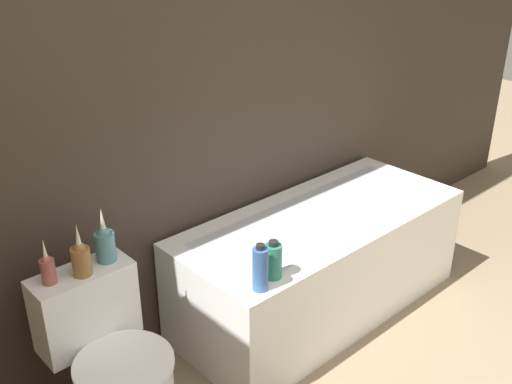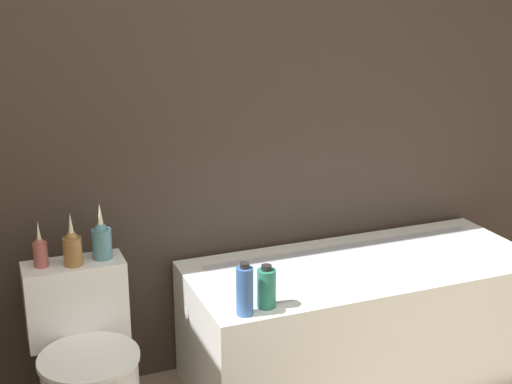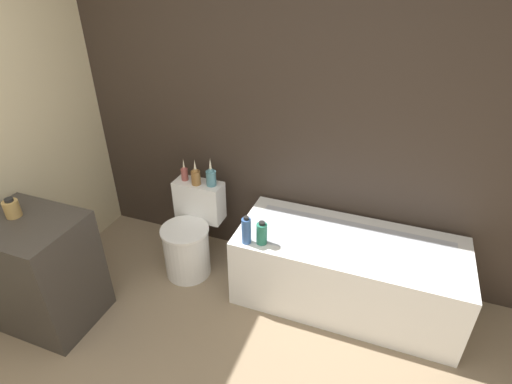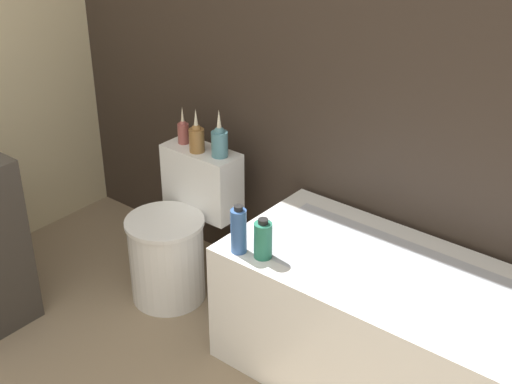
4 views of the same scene
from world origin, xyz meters
name	(u,v)px [view 2 (image 2 of 4)]	position (x,y,z in m)	size (l,w,h in m)	color
wall_back_tiled	(187,96)	(0.00, 2.09, 1.30)	(6.40, 0.06, 2.60)	#332821
bathtub	(361,319)	(0.69, 1.70, 0.29)	(1.59, 0.67, 0.56)	white
toilet	(88,375)	(-0.56, 1.64, 0.31)	(0.40, 0.55, 0.71)	white
vase_gold	(40,251)	(-0.68, 1.84, 0.77)	(0.06, 0.06, 0.19)	#994C47
vase_silver	(72,247)	(-0.56, 1.81, 0.78)	(0.07, 0.07, 0.22)	olive
vase_bronze	(102,240)	(-0.44, 1.84, 0.79)	(0.08, 0.08, 0.23)	teal
shampoo_bottle_tall	(245,291)	(0.02, 1.43, 0.66)	(0.07, 0.07, 0.21)	#335999
shampoo_bottle_short	(266,288)	(0.12, 1.46, 0.65)	(0.07, 0.07, 0.17)	#267259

